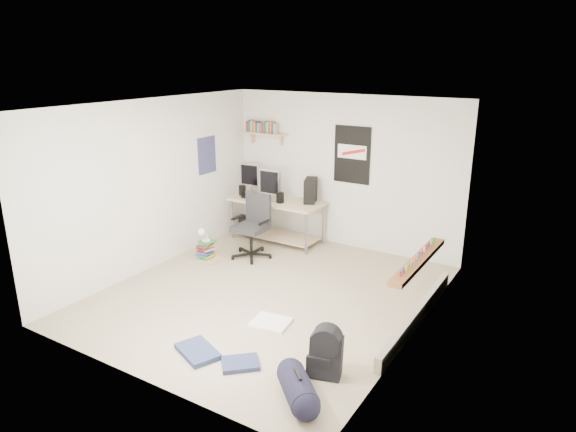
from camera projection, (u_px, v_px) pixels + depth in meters
The scene contains 26 objects.
floor at pixel (268, 294), 6.92m from camera, with size 4.00×4.50×0.01m, color gray.
ceiling at pixel (265, 105), 6.16m from camera, with size 4.00×4.50×0.01m, color white.
back_wall at pixel (344, 172), 8.37m from camera, with size 4.00×0.01×2.50m, color silver.
left_wall at pixel (154, 185), 7.54m from camera, with size 0.01×4.50×2.50m, color silver.
right_wall at pixel (421, 232), 5.54m from camera, with size 0.01×4.50×2.50m, color silver.
desk at pixel (277, 221), 8.78m from camera, with size 1.61×0.70×0.73m, color tan.
monitor_left at pixel (250, 181), 9.11m from camera, with size 0.36×0.09×0.40m, color #AFAEB3.
monitor_right at pixel (270, 189), 8.54m from camera, with size 0.38×0.10×0.42m, color #9B9C9F.
pc_tower at pixel (311, 190), 8.50m from camera, with size 0.18×0.38×0.40m, color black.
keyboard at pixel (252, 198), 8.74m from camera, with size 0.40×0.14×0.02m, color black.
speaker_left at pixel (242, 190), 8.92m from camera, with size 0.09×0.09×0.18m, color black.
speaker_right at pixel (280, 198), 8.47m from camera, with size 0.09×0.09×0.18m, color black.
office_chair at pixel (251, 228), 8.03m from camera, with size 0.66×0.66×1.01m, color #232326.
wall_shelf at pixel (266, 134), 8.84m from camera, with size 0.80×0.22×0.24m, color tan.
poster_back_wall at pixel (352, 155), 8.19m from camera, with size 0.62×0.03×0.92m, color black.
poster_left_wall at pixel (207, 155), 8.43m from camera, with size 0.02×0.42×0.60m, color navy.
window at pixel (426, 207), 5.75m from camera, with size 0.10×1.50×1.26m, color brown.
baseboard_heater at pixel (417, 315), 6.16m from camera, with size 0.08×2.50×0.18m, color #B7B2A8.
backpack at pixel (326, 356), 5.12m from camera, with size 0.32×0.26×0.43m, color black.
duffel_bag at pixel (298, 388), 4.74m from camera, with size 0.27×0.27×0.54m, color black.
tshirt at pixel (271, 323), 6.13m from camera, with size 0.44×0.37×0.04m, color silver.
jeans_a at pixel (198, 351), 5.52m from camera, with size 0.51×0.32×0.06m, color navy.
jeans_b at pixel (240, 363), 5.31m from camera, with size 0.38×0.28×0.05m, color #222B4E.
book_stack at pixel (207, 250), 8.07m from camera, with size 0.46×0.37×0.31m, color brown.
desk_lamp at pixel (206, 236), 7.97m from camera, with size 0.13×0.22×0.22m, color silver.
subwoofer at pixel (247, 224), 9.33m from camera, with size 0.24×0.24×0.27m, color black.
Camera 1 is at (3.52, -5.21, 3.08)m, focal length 32.00 mm.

